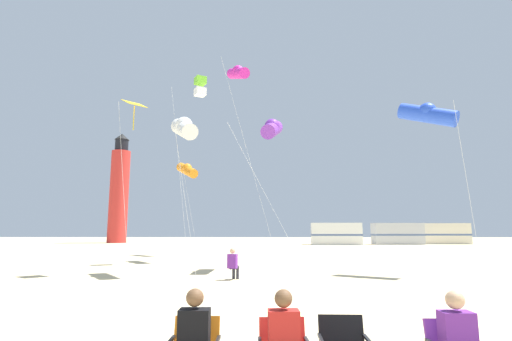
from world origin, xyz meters
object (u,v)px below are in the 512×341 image
(kite_diamond_gold, at_px, (134,109))
(rv_van_silver, at_px, (397,234))
(kite_tube_blue, at_px, (427,114))
(kite_tube_white, at_px, (184,128))
(lighthouse_distant, at_px, (119,191))
(kite_tube_orange, at_px, (187,170))
(kite_tube_violet, at_px, (272,129))
(kite_tube_magenta, at_px, (238,73))
(rv_van_white, at_px, (336,234))
(rv_van_cream, at_px, (444,234))
(kite_flyer_standing, at_px, (233,263))
(kite_box_lime, at_px, (200,87))

(kite_diamond_gold, distance_m, rv_van_silver, 43.31)
(kite_tube_blue, bearing_deg, kite_tube_white, 179.88)
(kite_diamond_gold, bearing_deg, kite_tube_white, 3.13)
(kite_tube_blue, height_order, lighthouse_distant, lighthouse_distant)
(kite_diamond_gold, relative_size, kite_tube_orange, 1.07)
(kite_tube_violet, xyz_separation_m, kite_tube_orange, (-6.30, 10.77, -0.30))
(kite_tube_blue, bearing_deg, kite_tube_violet, 164.59)
(kite_tube_magenta, xyz_separation_m, lighthouse_distant, (-20.54, 34.45, -4.13))
(rv_van_white, relative_size, rv_van_silver, 1.02)
(kite_tube_magenta, xyz_separation_m, rv_van_cream, (26.27, 30.35, -10.58))
(kite_flyer_standing, xyz_separation_m, kite_tube_violet, (1.56, 3.50, 6.09))
(kite_tube_white, distance_m, kite_tube_blue, 10.65)
(kite_tube_orange, bearing_deg, lighthouse_distant, 119.14)
(kite_box_lime, bearing_deg, kite_flyer_standing, -69.72)
(kite_tube_magenta, bearing_deg, kite_box_lime, -137.51)
(kite_box_lime, bearing_deg, lighthouse_distant, 116.85)
(kite_tube_magenta, bearing_deg, kite_tube_white, -103.86)
(kite_tube_orange, relative_size, kite_tube_blue, 0.94)
(rv_van_cream, bearing_deg, rv_van_white, -163.97)
(kite_diamond_gold, xyz_separation_m, kite_tube_magenta, (4.05, 7.55, 4.87))
(kite_tube_white, distance_m, kite_tube_orange, 12.82)
(rv_van_silver, height_order, rv_van_cream, same)
(kite_flyer_standing, bearing_deg, kite_diamond_gold, -2.01)
(kite_tube_violet, height_order, kite_tube_orange, kite_tube_violet)
(kite_tube_violet, relative_size, rv_van_silver, 1.15)
(kite_tube_blue, height_order, rv_van_silver, kite_tube_blue)
(rv_van_white, bearing_deg, kite_tube_magenta, -107.92)
(kite_flyer_standing, xyz_separation_m, kite_tube_white, (-2.36, 1.67, 5.65))
(kite_tube_white, bearing_deg, kite_diamond_gold, -176.87)
(kite_box_lime, distance_m, lighthouse_distant, 40.86)
(kite_flyer_standing, bearing_deg, kite_tube_violet, -97.34)
(kite_flyer_standing, xyz_separation_m, lighthouse_distant, (-21.06, 43.55, 7.22))
(kite_tube_orange, bearing_deg, kite_tube_magenta, -50.84)
(kite_flyer_standing, distance_m, kite_box_lime, 12.32)
(kite_box_lime, distance_m, kite_tube_orange, 8.38)
(rv_van_cream, bearing_deg, kite_flyer_standing, -118.66)
(kite_box_lime, relative_size, kite_diamond_gold, 1.44)
(lighthouse_distant, bearing_deg, kite_tube_orange, -60.86)
(kite_box_lime, distance_m, kite_tube_magenta, 3.33)
(kite_flyer_standing, relative_size, rv_van_cream, 0.18)
(kite_box_lime, bearing_deg, rv_van_silver, 54.82)
(kite_diamond_gold, xyz_separation_m, rv_van_cream, (30.32, 37.90, -5.71))
(kite_diamond_gold, bearing_deg, rv_van_cream, 51.34)
(kite_tube_violet, xyz_separation_m, kite_diamond_gold, (-6.14, -1.95, 0.40))
(rv_van_white, bearing_deg, kite_tube_orange, -120.52)
(lighthouse_distant, bearing_deg, kite_tube_magenta, -59.20)
(kite_tube_blue, distance_m, rv_van_white, 35.17)
(kite_tube_violet, distance_m, kite_box_lime, 6.62)
(kite_diamond_gold, distance_m, kite_tube_white, 2.38)
(rv_van_silver, bearing_deg, kite_tube_blue, -106.93)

